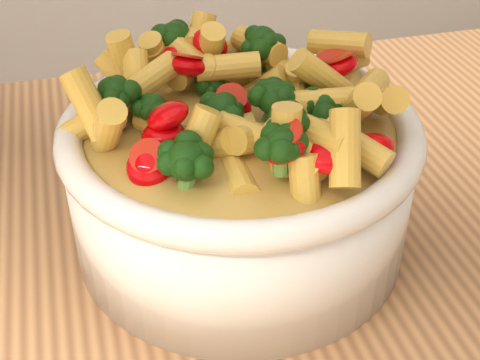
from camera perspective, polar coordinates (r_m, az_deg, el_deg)
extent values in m
cube|color=#B47C4D|center=(0.52, -8.77, -12.49)|extent=(1.20, 0.80, 0.04)
cylinder|color=#B47C4D|center=(1.22, 17.46, -9.41)|extent=(0.05, 0.05, 0.86)
cylinder|color=white|center=(0.53, 0.00, -0.46)|extent=(0.26, 0.26, 0.10)
ellipsoid|color=white|center=(0.55, 0.00, -3.22)|extent=(0.24, 0.24, 0.04)
torus|color=white|center=(0.50, 0.00, 4.41)|extent=(0.27, 0.27, 0.02)
ellipsoid|color=gold|center=(0.50, 0.00, 4.41)|extent=(0.23, 0.23, 0.03)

